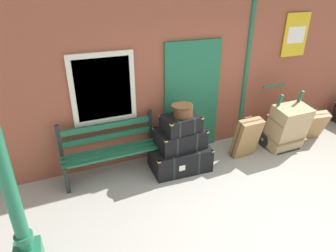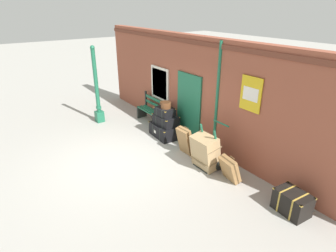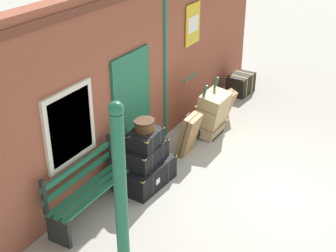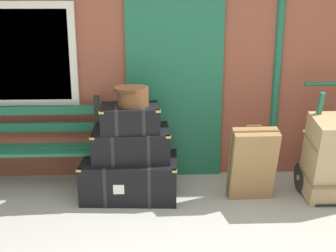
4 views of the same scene
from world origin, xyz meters
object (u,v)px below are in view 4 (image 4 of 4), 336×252
at_px(steamer_trunk_base, 130,177).
at_px(suitcase_beige, 252,164).
at_px(platform_bench, 29,149).
at_px(steamer_trunk_middle, 131,143).
at_px(round_hatbox, 132,95).
at_px(steamer_trunk_top, 130,118).
at_px(porters_trolley, 332,170).

bearing_deg(steamer_trunk_base, suitcase_beige, -7.17).
xyz_separation_m(platform_bench, suitcase_beige, (2.42, -0.46, -0.04)).
bearing_deg(steamer_trunk_middle, round_hatbox, -40.95).
height_order(steamer_trunk_middle, round_hatbox, round_hatbox).
bearing_deg(platform_bench, steamer_trunk_base, -14.80).
distance_m(steamer_trunk_top, round_hatbox, 0.24).
distance_m(steamer_trunk_base, round_hatbox, 0.90).
height_order(steamer_trunk_base, suitcase_beige, suitcase_beige).
bearing_deg(steamer_trunk_top, platform_bench, 165.54).
height_order(porters_trolley, suitcase_beige, porters_trolley).
distance_m(steamer_trunk_base, steamer_trunk_middle, 0.37).
bearing_deg(suitcase_beige, steamer_trunk_middle, 171.16).
bearing_deg(suitcase_beige, round_hatbox, 172.00).
xyz_separation_m(round_hatbox, suitcase_beige, (1.24, -0.17, -0.71)).
height_order(round_hatbox, suitcase_beige, round_hatbox).
xyz_separation_m(steamer_trunk_middle, suitcase_beige, (1.26, -0.20, -0.18)).
distance_m(steamer_trunk_middle, porters_trolley, 2.19).
xyz_separation_m(steamer_trunk_middle, steamer_trunk_top, (-0.01, -0.03, 0.29)).
bearing_deg(suitcase_beige, steamer_trunk_base, 172.83).
bearing_deg(steamer_trunk_middle, platform_bench, 167.07).
bearing_deg(steamer_trunk_middle, steamer_trunk_base, -118.82).
distance_m(steamer_trunk_middle, steamer_trunk_top, 0.29).
distance_m(steamer_trunk_base, suitcase_beige, 1.31).
distance_m(steamer_trunk_base, steamer_trunk_top, 0.66).
height_order(steamer_trunk_base, round_hatbox, round_hatbox).
bearing_deg(steamer_trunk_base, porters_trolley, -0.95).
bearing_deg(steamer_trunk_middle, porters_trolley, -1.89).
relative_size(steamer_trunk_base, suitcase_beige, 1.28).
bearing_deg(suitcase_beige, platform_bench, 169.20).
distance_m(steamer_trunk_base, porters_trolley, 2.19).
height_order(platform_bench, steamer_trunk_base, platform_bench).
bearing_deg(round_hatbox, suitcase_beige, -8.00).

